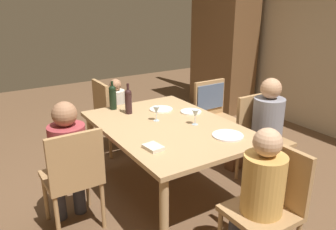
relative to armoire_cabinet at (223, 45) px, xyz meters
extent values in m
plane|color=brown|center=(1.92, -2.33, -1.10)|extent=(10.00, 10.00, 0.00)
cube|color=brown|center=(0.00, 0.00, -0.05)|extent=(1.10, 0.56, 2.10)
cube|color=tan|center=(1.92, -2.33, -0.39)|extent=(1.65, 1.16, 0.04)
cylinder|color=tan|center=(1.17, -2.84, -0.75)|extent=(0.07, 0.07, 0.69)
cylinder|color=tan|center=(2.68, -2.84, -0.75)|extent=(0.07, 0.07, 0.69)
cylinder|color=tan|center=(1.17, -1.82, -0.75)|extent=(0.07, 0.07, 0.69)
cylinder|color=tan|center=(2.68, -1.82, -0.75)|extent=(0.07, 0.07, 0.69)
cylinder|color=#A87F51|center=(2.94, -2.14, -0.88)|extent=(0.04, 0.04, 0.44)
cube|color=#A87F51|center=(3.13, -2.33, -0.64)|extent=(0.44, 0.44, 0.04)
cube|color=#A87F51|center=(3.13, -2.13, -0.40)|extent=(0.44, 0.04, 0.44)
cylinder|color=#A87F51|center=(1.73, -3.48, -0.88)|extent=(0.04, 0.04, 0.44)
cylinder|color=#A87F51|center=(1.73, -3.10, -0.88)|extent=(0.04, 0.04, 0.44)
cylinder|color=#A87F51|center=(2.11, -3.48, -0.88)|extent=(0.04, 0.04, 0.44)
cylinder|color=#A87F51|center=(2.11, -3.10, -0.88)|extent=(0.04, 0.04, 0.44)
cube|color=#A87F51|center=(1.92, -3.29, -0.64)|extent=(0.44, 0.44, 0.04)
cube|color=#A87F51|center=(2.12, -3.29, -0.40)|extent=(0.04, 0.44, 0.44)
cylinder|color=#A87F51|center=(2.48, -1.18, -0.88)|extent=(0.04, 0.04, 0.44)
cylinder|color=#A87F51|center=(2.48, -1.56, -0.88)|extent=(0.04, 0.04, 0.44)
cylinder|color=#A87F51|center=(2.10, -1.18, -0.88)|extent=(0.04, 0.04, 0.44)
cylinder|color=#A87F51|center=(2.10, -1.56, -0.88)|extent=(0.04, 0.04, 0.44)
cube|color=#A87F51|center=(2.29, -1.37, -0.64)|extent=(0.44, 0.44, 0.04)
cube|color=#A87F51|center=(2.09, -1.37, -0.40)|extent=(0.04, 0.44, 0.44)
cylinder|color=#A87F51|center=(0.53, -2.14, -0.88)|extent=(0.04, 0.04, 0.44)
cylinder|color=#A87F51|center=(0.91, -2.14, -0.88)|extent=(0.04, 0.04, 0.44)
cylinder|color=#A87F51|center=(0.53, -2.52, -0.88)|extent=(0.04, 0.04, 0.44)
cylinder|color=#A87F51|center=(0.91, -2.52, -0.88)|extent=(0.04, 0.04, 0.44)
cube|color=#A87F51|center=(0.72, -2.33, -0.64)|extent=(0.44, 0.44, 0.04)
cube|color=#A87F51|center=(0.72, -2.53, -0.40)|extent=(0.44, 0.04, 0.44)
cylinder|color=#A87F51|center=(1.74, -1.18, -0.88)|extent=(0.04, 0.04, 0.44)
cylinder|color=#A87F51|center=(1.74, -1.56, -0.88)|extent=(0.04, 0.04, 0.44)
cylinder|color=#A87F51|center=(1.36, -1.18, -0.88)|extent=(0.04, 0.04, 0.44)
cylinder|color=#A87F51|center=(1.36, -1.56, -0.88)|extent=(0.04, 0.04, 0.44)
cube|color=#A87F51|center=(1.55, -1.37, -0.64)|extent=(0.44, 0.44, 0.04)
cube|color=#A87F51|center=(1.35, -1.37, -0.40)|extent=(0.04, 0.44, 0.44)
cube|color=#4C5B75|center=(1.35, -1.37, -0.38)|extent=(0.07, 0.40, 0.31)
cylinder|color=tan|center=(3.13, -2.33, -0.42)|extent=(0.29, 0.29, 0.44)
sphere|color=tan|center=(3.13, -2.33, -0.10)|extent=(0.19, 0.19, 0.19)
cylinder|color=#33333D|center=(1.78, -3.38, -0.87)|extent=(0.11, 0.11, 0.46)
cylinder|color=#33333D|center=(1.78, -3.20, -0.87)|extent=(0.11, 0.11, 0.46)
cylinder|color=#9E383D|center=(1.92, -3.29, -0.41)|extent=(0.30, 0.30, 0.46)
sphere|color=#996B4C|center=(1.92, -3.29, -0.08)|extent=(0.20, 0.20, 0.20)
cylinder|color=#33333D|center=(2.44, -1.28, -0.87)|extent=(0.11, 0.11, 0.46)
cylinder|color=#33333D|center=(2.44, -1.46, -0.87)|extent=(0.11, 0.11, 0.46)
cylinder|color=gray|center=(2.29, -1.37, -0.40)|extent=(0.31, 0.31, 0.47)
sphere|color=tan|center=(2.29, -1.37, -0.06)|extent=(0.21, 0.21, 0.21)
cylinder|color=#33333D|center=(0.66, -2.23, -0.87)|extent=(0.08, 0.08, 0.46)
cylinder|color=#33333D|center=(0.78, -2.23, -0.87)|extent=(0.08, 0.08, 0.46)
cylinder|color=beige|center=(0.72, -2.33, -0.47)|extent=(0.22, 0.22, 0.33)
sphere|color=#996B4C|center=(0.72, -2.33, -0.23)|extent=(0.14, 0.14, 0.14)
cylinder|color=black|center=(1.42, -2.50, -0.26)|extent=(0.07, 0.07, 0.21)
sphere|color=black|center=(1.42, -2.50, -0.15)|extent=(0.07, 0.07, 0.07)
cylinder|color=black|center=(1.42, -2.50, -0.09)|extent=(0.03, 0.03, 0.09)
cylinder|color=black|center=(1.20, -2.57, -0.26)|extent=(0.08, 0.08, 0.21)
sphere|color=black|center=(1.20, -2.57, -0.15)|extent=(0.08, 0.08, 0.08)
cylinder|color=black|center=(1.20, -2.57, -0.10)|extent=(0.03, 0.03, 0.08)
cylinder|color=silver|center=(1.76, -2.36, -0.37)|extent=(0.06, 0.06, 0.00)
cylinder|color=silver|center=(1.76, -2.36, -0.33)|extent=(0.01, 0.01, 0.07)
cone|color=silver|center=(1.76, -2.36, -0.26)|extent=(0.07, 0.07, 0.07)
cylinder|color=silver|center=(2.05, -2.11, -0.37)|extent=(0.06, 0.06, 0.00)
cylinder|color=silver|center=(2.05, -2.11, -0.33)|extent=(0.01, 0.01, 0.07)
cone|color=silver|center=(2.05, -2.11, -0.26)|extent=(0.07, 0.07, 0.07)
cylinder|color=white|center=(2.44, -2.03, -0.36)|extent=(0.27, 0.27, 0.01)
cylinder|color=white|center=(1.74, -1.93, -0.36)|extent=(0.22, 0.22, 0.01)
cylinder|color=white|center=(1.50, -2.15, -0.36)|extent=(0.25, 0.25, 0.01)
cube|color=beige|center=(2.32, -2.72, -0.35)|extent=(0.17, 0.14, 0.03)
cube|color=brown|center=(1.90, -1.37, -0.99)|extent=(0.15, 0.29, 0.22)
camera|label=1|loc=(4.48, -3.95, 0.80)|focal=36.40mm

